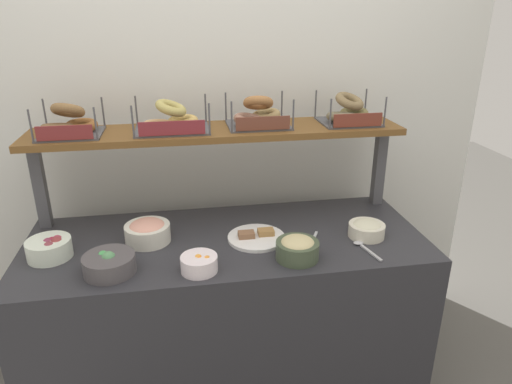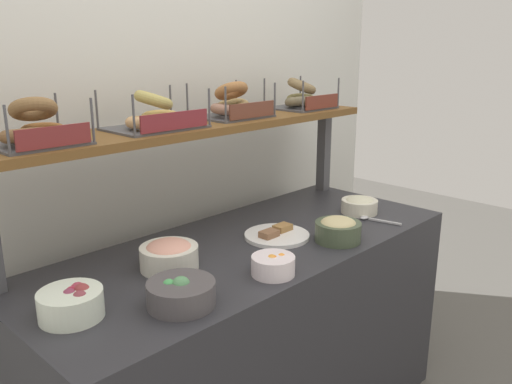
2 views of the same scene
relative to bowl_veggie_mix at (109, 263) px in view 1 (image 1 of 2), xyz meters
name	(u,v)px [view 1 (image 1 of 2)]	position (x,y,z in m)	size (l,w,h in m)	color
back_wall	(213,130)	(0.47, 0.75, 0.31)	(2.94, 0.06, 2.40)	silver
deli_counter	(229,318)	(0.47, 0.20, -0.46)	(1.74, 0.70, 0.85)	#2D2D33
shelf_riser_left	(40,186)	(-0.34, 0.47, 0.16)	(0.05, 0.05, 0.40)	#4C4C51
shelf_riser_right	(379,166)	(1.28, 0.47, 0.16)	(0.05, 0.05, 0.40)	#4C4C51
upper_shelf	(218,132)	(0.47, 0.47, 0.38)	(1.70, 0.32, 0.03)	brown
bowl_veggie_mix	(109,263)	(0.00, 0.00, 0.00)	(0.20, 0.20, 0.09)	#514C4F
bowl_hummus	(297,248)	(0.73, -0.02, 0.01)	(0.17, 0.17, 0.09)	#44513A
bowl_fruit_salad	(199,263)	(0.34, -0.05, -0.01)	(0.14, 0.14, 0.07)	white
bowl_lox_spread	(148,231)	(0.13, 0.23, 0.01)	(0.19, 0.19, 0.10)	white
bowl_potato_salad	(367,229)	(1.09, 0.12, 0.00)	(0.16, 0.16, 0.08)	silver
bowl_beet_salad	(50,248)	(-0.25, 0.16, 0.00)	(0.18, 0.18, 0.09)	white
serving_plate_white	(256,237)	(0.60, 0.17, -0.03)	(0.25, 0.25, 0.04)	white
serving_spoon_near_plate	(364,247)	(1.03, 0.01, -0.03)	(0.06, 0.17, 0.01)	#B7B7BC
serving_spoon_by_edge	(311,244)	(0.82, 0.08, -0.03)	(0.10, 0.16, 0.01)	#B7B7BC
bagel_basket_cinnamon_raisin	(69,124)	(-0.17, 0.46, 0.44)	(0.26, 0.24, 0.16)	#4C4C51
bagel_basket_sesame	(171,121)	(0.26, 0.46, 0.44)	(0.33, 0.26, 0.14)	#4C4C51
bagel_basket_everything	(258,115)	(0.66, 0.48, 0.44)	(0.29, 0.25, 0.16)	#4C4C51
bagel_basket_poppy	(349,113)	(1.10, 0.47, 0.44)	(0.28, 0.26, 0.15)	#4C4C51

